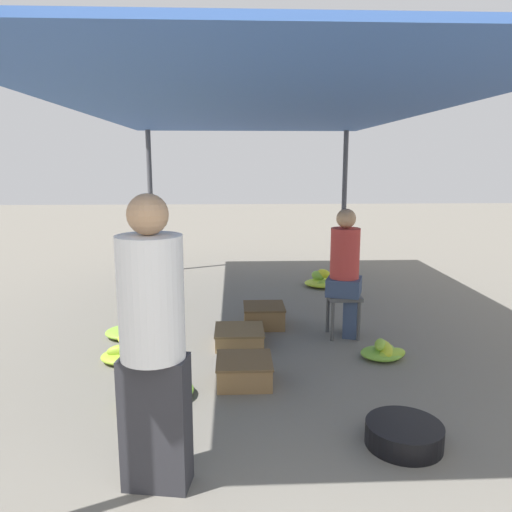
{
  "coord_description": "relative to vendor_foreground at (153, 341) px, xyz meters",
  "views": [
    {
      "loc": [
        -0.24,
        -1.82,
        1.82
      ],
      "look_at": [
        0.0,
        3.5,
        0.81
      ],
      "focal_mm": 35.0,
      "sensor_mm": 36.0,
      "label": 1
    }
  ],
  "objects": [
    {
      "name": "vendor_seated",
      "position": [
        1.6,
        2.42,
        -0.15
      ],
      "size": [
        0.43,
        0.43,
        1.35
      ],
      "color": "#384766",
      "rests_on": "ground"
    },
    {
      "name": "banana_pile_right_0",
      "position": [
        1.85,
        1.77,
        -0.8
      ],
      "size": [
        0.45,
        0.37,
        0.19
      ],
      "color": "#8BBC33",
      "rests_on": "ground"
    },
    {
      "name": "banana_pile_right_1",
      "position": [
        1.79,
        4.55,
        -0.79
      ],
      "size": [
        0.66,
        0.51,
        0.26
      ],
      "color": "yellow",
      "rests_on": "ground"
    },
    {
      "name": "banana_pile_left_0",
      "position": [
        -0.18,
        1.06,
        -0.79
      ],
      "size": [
        0.58,
        0.59,
        0.22
      ],
      "color": "#84B934",
      "rests_on": "ground"
    },
    {
      "name": "crate_far",
      "position": [
        0.77,
        2.78,
        -0.74
      ],
      "size": [
        0.46,
        0.46,
        0.24
      ],
      "color": "brown",
      "rests_on": "ground"
    },
    {
      "name": "canopy_post_back_right",
      "position": [
        2.28,
        5.65,
        0.3
      ],
      "size": [
        0.08,
        0.08,
        2.32
      ],
      "primitive_type": "cylinder",
      "color": "#4C4C51",
      "rests_on": "ground"
    },
    {
      "name": "basin_black",
      "position": [
        1.54,
        0.34,
        -0.79
      ],
      "size": [
        0.5,
        0.5,
        0.15
      ],
      "color": "black",
      "rests_on": "ground"
    },
    {
      "name": "banana_pile_left_3",
      "position": [
        -0.56,
        3.52,
        -0.76
      ],
      "size": [
        0.49,
        0.47,
        0.33
      ],
      "color": "#8FBE32",
      "rests_on": "ground"
    },
    {
      "name": "canopy_tarp",
      "position": [
        0.68,
        2.59,
        1.48
      ],
      "size": [
        3.6,
        6.52,
        0.04
      ],
      "primitive_type": "cube",
      "color": "#33569E",
      "rests_on": "canopy_post_front_left"
    },
    {
      "name": "stool",
      "position": [
        1.58,
        2.41,
        -0.5
      ],
      "size": [
        0.34,
        0.34,
        0.45
      ],
      "color": "#4C4C4C",
      "rests_on": "ground"
    },
    {
      "name": "vendor_foreground",
      "position": [
        0.0,
        0.0,
        0.0
      ],
      "size": [
        0.4,
        0.4,
        1.66
      ],
      "color": "#2D2D33",
      "rests_on": "ground"
    },
    {
      "name": "banana_pile_left_2",
      "position": [
        -0.64,
        2.5,
        -0.79
      ],
      "size": [
        0.55,
        0.49,
        0.22
      ],
      "color": "#78B437",
      "rests_on": "ground"
    },
    {
      "name": "crate_near",
      "position": [
        0.52,
        1.32,
        -0.76
      ],
      "size": [
        0.46,
        0.46,
        0.21
      ],
      "color": "olive",
      "rests_on": "ground"
    },
    {
      "name": "banana_pile_left_1",
      "position": [
        -0.52,
        1.83,
        -0.77
      ],
      "size": [
        0.49,
        0.43,
        0.26
      ],
      "color": "#9BC230",
      "rests_on": "ground"
    },
    {
      "name": "crate_mid",
      "position": [
        0.49,
        2.2,
        -0.78
      ],
      "size": [
        0.49,
        0.49,
        0.17
      ],
      "color": "#9E7A4C",
      "rests_on": "ground"
    },
    {
      "name": "canopy_post_back_left",
      "position": [
        -0.92,
        5.65,
        0.3
      ],
      "size": [
        0.08,
        0.08,
        2.32
      ],
      "primitive_type": "cylinder",
      "color": "#4C4C51",
      "rests_on": "ground"
    }
  ]
}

